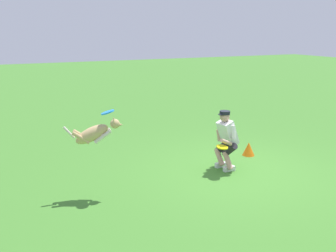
{
  "coord_description": "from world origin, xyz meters",
  "views": [
    {
      "loc": [
        4.65,
        6.21,
        2.94
      ],
      "look_at": [
        1.55,
        -0.25,
        1.12
      ],
      "focal_mm": 40.83,
      "sensor_mm": 36.0,
      "label": 1
    }
  ],
  "objects_px": {
    "dog": "(95,133)",
    "frisbee_held": "(222,147)",
    "person": "(226,138)",
    "training_cone": "(249,149)",
    "frisbee_flying": "(108,112)"
  },
  "relations": [
    {
      "from": "dog",
      "to": "frisbee_held",
      "type": "xyz_separation_m",
      "value": [
        -2.58,
        0.16,
        -0.56
      ]
    },
    {
      "from": "person",
      "to": "dog",
      "type": "bearing_deg",
      "value": -3.68
    },
    {
      "from": "person",
      "to": "training_cone",
      "type": "relative_size",
      "value": 4.02
    },
    {
      "from": "person",
      "to": "dog",
      "type": "height_order",
      "value": "dog"
    },
    {
      "from": "person",
      "to": "dog",
      "type": "relative_size",
      "value": 1.28
    },
    {
      "from": "training_cone",
      "to": "person",
      "type": "bearing_deg",
      "value": 27.46
    },
    {
      "from": "frisbee_held",
      "to": "training_cone",
      "type": "height_order",
      "value": "frisbee_held"
    },
    {
      "from": "training_cone",
      "to": "frisbee_held",
      "type": "bearing_deg",
      "value": 31.65
    },
    {
      "from": "training_cone",
      "to": "dog",
      "type": "bearing_deg",
      "value": 9.47
    },
    {
      "from": "person",
      "to": "frisbee_flying",
      "type": "bearing_deg",
      "value": -1.6
    },
    {
      "from": "dog",
      "to": "frisbee_held",
      "type": "distance_m",
      "value": 2.64
    },
    {
      "from": "frisbee_flying",
      "to": "frisbee_held",
      "type": "distance_m",
      "value": 2.54
    },
    {
      "from": "frisbee_flying",
      "to": "frisbee_held",
      "type": "relative_size",
      "value": 0.98
    },
    {
      "from": "frisbee_flying",
      "to": "frisbee_held",
      "type": "bearing_deg",
      "value": 178.31
    },
    {
      "from": "person",
      "to": "training_cone",
      "type": "bearing_deg",
      "value": -158.48
    }
  ]
}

